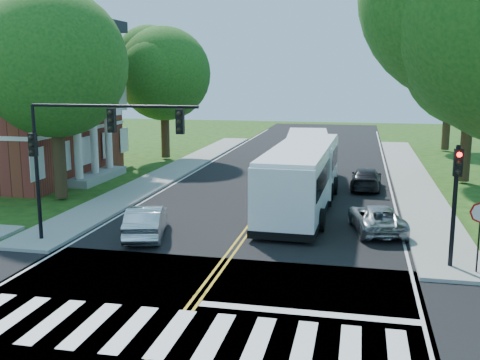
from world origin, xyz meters
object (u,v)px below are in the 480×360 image
(signal_nw, at_px, (87,140))
(suv, at_px, (376,218))
(bus_follow, at_px, (307,161))
(dark_sedan, at_px, (366,179))
(hatchback, at_px, (146,221))
(signal_ne, at_px, (456,190))
(bus_lead, at_px, (302,176))

(signal_nw, distance_m, suv, 12.99)
(signal_nw, xyz_separation_m, bus_follow, (7.51, 14.14, -2.69))
(bus_follow, bearing_deg, dark_sedan, 177.20)
(signal_nw, xyz_separation_m, suv, (11.55, 4.61, -3.76))
(bus_follow, xyz_separation_m, hatchback, (-5.74, -12.52, -0.97))
(signal_ne, distance_m, bus_follow, 15.63)
(bus_follow, distance_m, dark_sedan, 3.78)
(signal_nw, bearing_deg, bus_follow, 62.03)
(signal_nw, height_order, suv, signal_nw)
(bus_lead, height_order, suv, bus_lead)
(signal_nw, bearing_deg, signal_ne, 0.05)
(hatchback, bearing_deg, dark_sedan, -141.00)
(signal_ne, xyz_separation_m, bus_lead, (-6.26, 8.10, -1.18))
(suv, height_order, dark_sedan, dark_sedan)
(bus_lead, bearing_deg, dark_sedan, -116.91)
(bus_follow, bearing_deg, bus_lead, 87.70)
(dark_sedan, bearing_deg, suv, 94.10)
(signal_nw, height_order, bus_follow, signal_nw)
(signal_ne, distance_m, hatchback, 12.59)
(hatchback, distance_m, dark_sedan, 15.76)
(bus_lead, distance_m, suv, 5.26)
(suv, bearing_deg, hatchback, 6.68)
(bus_lead, bearing_deg, signal_ne, 129.29)
(hatchback, relative_size, dark_sedan, 0.96)
(signal_ne, height_order, dark_sedan, signal_ne)
(signal_ne, relative_size, hatchback, 1.03)
(signal_ne, bearing_deg, dark_sedan, 101.52)
(signal_nw, distance_m, signal_ne, 14.13)
(hatchback, distance_m, suv, 10.22)
(dark_sedan, bearing_deg, signal_ne, 103.26)
(bus_follow, distance_m, suv, 10.41)
(bus_follow, relative_size, hatchback, 2.91)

